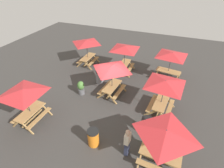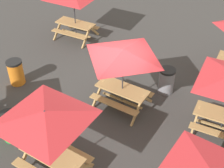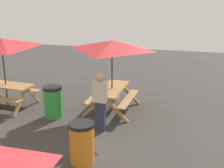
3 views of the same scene
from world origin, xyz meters
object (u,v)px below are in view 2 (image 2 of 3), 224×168
at_px(picnic_table_1, 123,58).
at_px(picnic_table_5, 46,120).
at_px(trash_bin_orange, 16,72).
at_px(potted_plant_0, 128,59).
at_px(trash_bin_gray, 166,81).
at_px(trash_bin_green, 11,126).

relative_size(picnic_table_1, picnic_table_5, 0.83).
xyz_separation_m(picnic_table_1, trash_bin_orange, (4.13, 0.61, -1.49)).
bearing_deg(picnic_table_5, potted_plant_0, -82.21).
distance_m(picnic_table_1, trash_bin_gray, 2.34).
bearing_deg(trash_bin_gray, picnic_table_1, 52.41).
relative_size(trash_bin_orange, trash_bin_gray, 1.00).
relative_size(picnic_table_5, trash_bin_gray, 2.87).
height_order(picnic_table_1, trash_bin_gray, picnic_table_1).
bearing_deg(potted_plant_0, trash_bin_green, 70.94).
xyz_separation_m(picnic_table_1, potted_plant_0, (0.69, -2.04, -1.45)).
height_order(picnic_table_1, picnic_table_5, same).
xyz_separation_m(trash_bin_orange, trash_bin_gray, (-5.23, -2.04, 0.00)).
relative_size(trash_bin_green, trash_bin_gray, 1.00).
bearing_deg(trash_bin_orange, potted_plant_0, -142.44).
distance_m(picnic_table_1, trash_bin_green, 4.05).
distance_m(trash_bin_green, potted_plant_0, 5.22).
bearing_deg(picnic_table_1, picnic_table_5, 87.11).
bearing_deg(trash_bin_gray, picnic_table_5, 71.64).
relative_size(trash_bin_orange, trash_bin_green, 1.00).
distance_m(picnic_table_1, picnic_table_5, 3.41).
distance_m(trash_bin_gray, potted_plant_0, 1.89).
distance_m(picnic_table_5, trash_bin_green, 2.47).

